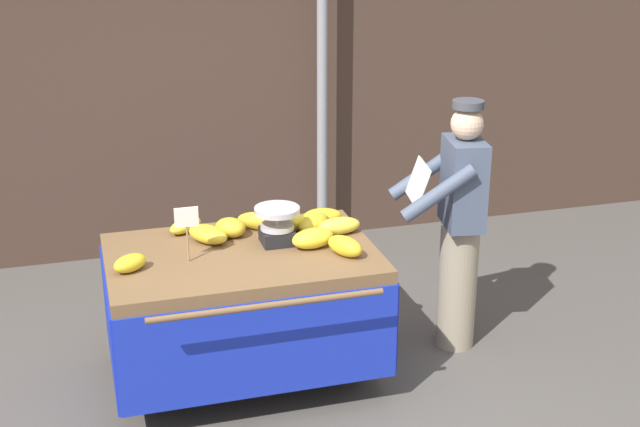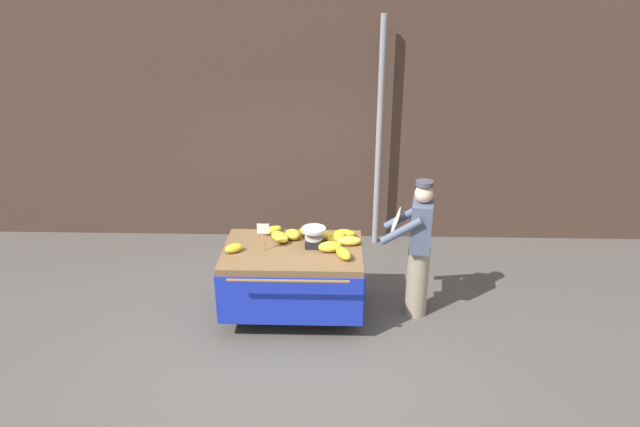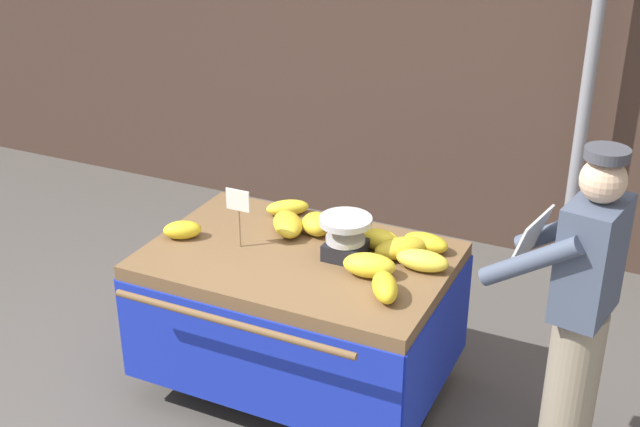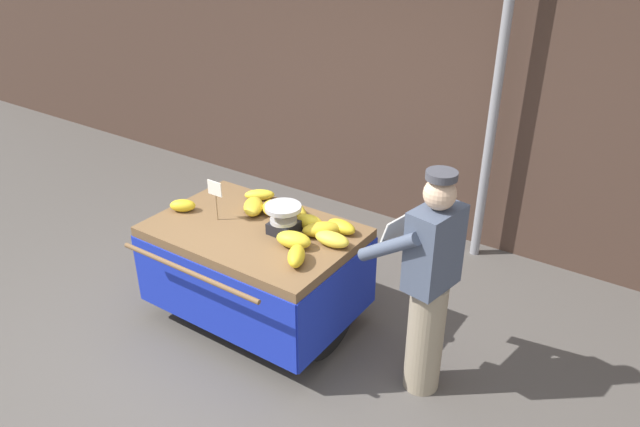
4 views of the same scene
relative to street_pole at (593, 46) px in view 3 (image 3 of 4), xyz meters
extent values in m
cylinder|color=gray|center=(0.00, 0.00, 0.00)|extent=(0.09, 0.09, 3.36)
cube|color=brown|center=(-1.11, -2.08, -0.83)|extent=(1.62, 1.07, 0.08)
cylinder|color=black|center=(-1.84, -2.08, -1.28)|extent=(0.05, 0.79, 0.79)
cylinder|color=#B7B7BC|center=(-1.87, -2.08, -1.28)|extent=(0.01, 0.14, 0.14)
cylinder|color=black|center=(-0.38, -2.08, -1.28)|extent=(0.05, 0.79, 0.79)
cylinder|color=#B7B7BC|center=(-0.35, -2.08, -1.28)|extent=(0.01, 0.14, 0.14)
cylinder|color=#4C4742|center=(-1.11, -1.62, -1.27)|extent=(0.05, 0.05, 0.81)
cube|color=#192DB2|center=(-1.11, -2.61, -1.17)|extent=(1.62, 0.02, 0.60)
cube|color=#192DB2|center=(-1.11, -1.54, -1.17)|extent=(1.62, 0.02, 0.60)
cube|color=#192DB2|center=(-1.92, -2.08, -1.17)|extent=(0.02, 1.07, 0.60)
cube|color=#192DB2|center=(-0.30, -2.08, -1.17)|extent=(0.02, 1.07, 0.60)
cylinder|color=brown|center=(-1.11, -2.79, -0.81)|extent=(1.29, 0.04, 0.04)
cube|color=black|center=(-0.87, -2.00, -0.74)|extent=(0.20, 0.20, 0.09)
cylinder|color=#B7B7BC|center=(-0.87, -2.00, -0.64)|extent=(0.02, 0.02, 0.11)
cylinder|color=#B7B7BC|center=(-0.87, -2.00, -0.57)|extent=(0.28, 0.28, 0.04)
cylinder|color=#B7B7BC|center=(-0.87, -2.00, -0.68)|extent=(0.21, 0.21, 0.03)
cylinder|color=#997A51|center=(-1.44, -2.13, -0.68)|extent=(0.01, 0.01, 0.22)
cube|color=white|center=(-1.44, -2.14, -0.51)|extent=(0.14, 0.01, 0.12)
ellipsoid|color=gold|center=(-1.28, -1.87, -0.73)|extent=(0.30, 0.33, 0.11)
ellipsoid|color=gold|center=(-0.60, -1.87, -0.73)|extent=(0.31, 0.31, 0.11)
ellipsoid|color=yellow|center=(-0.68, -2.13, -0.73)|extent=(0.30, 0.20, 0.12)
ellipsoid|color=gold|center=(-0.93, -1.74, -0.73)|extent=(0.31, 0.25, 0.12)
ellipsoid|color=yellow|center=(-1.39, -1.66, -0.74)|extent=(0.27, 0.24, 0.09)
ellipsoid|color=yellow|center=(-0.74, -1.84, -0.73)|extent=(0.23, 0.15, 0.12)
ellipsoid|color=gold|center=(-1.78, -2.18, -0.74)|extent=(0.24, 0.22, 0.10)
ellipsoid|color=yellow|center=(-0.45, -1.95, -0.73)|extent=(0.29, 0.16, 0.11)
ellipsoid|color=gold|center=(-0.51, -1.75, -0.74)|extent=(0.27, 0.16, 0.10)
ellipsoid|color=gold|center=(-0.53, -2.30, -0.73)|extent=(0.23, 0.28, 0.12)
ellipsoid|color=gold|center=(-1.13, -1.81, -0.73)|extent=(0.26, 0.26, 0.12)
cylinder|color=gray|center=(0.37, -2.00, -1.24)|extent=(0.26, 0.26, 0.88)
cube|color=#475166|center=(0.37, -2.00, -0.51)|extent=(0.29, 0.41, 0.58)
sphere|color=#DBB28E|center=(0.37, -2.00, -0.11)|extent=(0.21, 0.21, 0.21)
cylinder|color=#3F3F47|center=(0.37, -2.00, 0.01)|extent=(0.20, 0.20, 0.05)
cylinder|color=#475166|center=(0.12, -2.17, -0.50)|extent=(0.49, 0.17, 0.37)
cylinder|color=#475166|center=(0.20, -1.76, -0.50)|extent=(0.49, 0.17, 0.37)
cube|color=silver|center=(0.07, -1.95, -0.49)|extent=(0.15, 0.35, 0.25)
camera|label=1|loc=(-2.01, -6.91, 1.28)|focal=49.24mm
camera|label=2|loc=(-0.63, -7.97, 2.15)|focal=31.83mm
camera|label=3|loc=(0.70, -5.62, 1.33)|focal=47.02mm
camera|label=4|loc=(1.65, -5.19, 1.50)|focal=33.74mm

